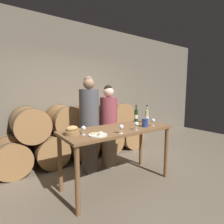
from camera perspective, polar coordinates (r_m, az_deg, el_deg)
ground_plane at (r=3.14m, az=1.70°, el=-22.27°), size 10.00×10.00×0.00m
stone_wall_back at (r=4.53m, az=-13.94°, el=7.66°), size 10.00×0.12×3.20m
barrel_stack at (r=4.13m, az=-10.72°, el=-6.51°), size 3.42×0.86×1.23m
tasting_table at (r=2.83m, az=1.76°, el=-7.75°), size 1.80×0.75×0.94m
person_left at (r=3.27m, az=-7.39°, el=-3.96°), size 0.36×0.36×1.80m
person_right at (r=3.51m, az=-1.08°, el=-4.46°), size 0.34×0.34×1.65m
wine_bottle_red at (r=3.42m, az=7.86°, el=-1.13°), size 0.07×0.07×0.33m
wine_bottle_white at (r=3.33m, az=11.27°, el=-1.43°), size 0.07×0.07×0.33m
blue_crock at (r=2.96m, az=10.71°, el=-3.37°), size 0.11×0.11×0.14m
bread_basket at (r=2.50m, az=-12.91°, el=-6.08°), size 0.23×0.23×0.12m
cheese_plate at (r=2.39m, az=-4.64°, el=-7.39°), size 0.26×0.26×0.04m
wine_glass_far_left at (r=2.42m, az=-9.31°, el=-5.33°), size 0.07×0.07×0.13m
wine_glass_left at (r=2.47m, az=3.06°, el=-5.02°), size 0.07×0.07×0.13m
wine_glass_center at (r=2.70m, az=8.00°, el=-4.00°), size 0.07×0.07×0.13m
wine_glass_right at (r=3.06m, az=13.30°, el=-2.81°), size 0.07×0.07×0.13m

